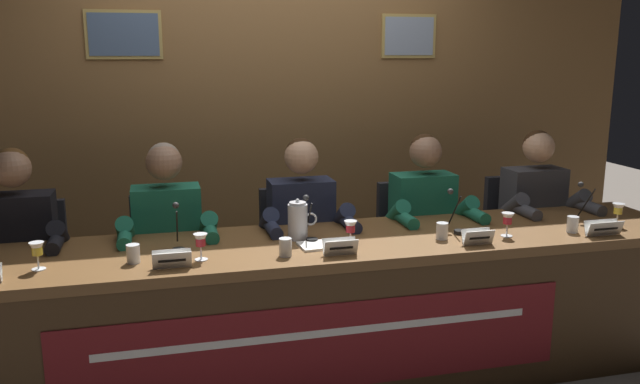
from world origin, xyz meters
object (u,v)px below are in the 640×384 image
object	(u,v)px
water_cup_far_right	(573,225)
panelist_left	(168,240)
microphone_right	(456,218)
microphone_left	(178,235)
juice_glass_far_right	(618,210)
juice_glass_left	(201,242)
panelist_far_right	(540,215)
panelist_far_left	(17,251)
panelist_center	(304,231)
microphone_center	(310,226)
juice_glass_far_left	(37,251)
nameplate_left	(172,259)
chair_right	(413,257)
juice_glass_right	(508,220)
panelist_right	(427,222)
document_stack_center	(321,245)
water_cup_right	(442,232)
chair_center	(297,267)
conference_table	(325,292)
chair_far_left	(29,289)
nameplate_right	(478,237)
chair_left	(170,277)
nameplate_center	(340,247)
water_cup_left	(133,255)
nameplate_far_right	(604,228)
water_cup_center	(285,248)
chair_far_right	(519,248)
water_pitcher_central	(298,221)
microphone_far_right	(588,210)
juice_glass_center	(350,228)

from	to	relation	value
water_cup_far_right	panelist_left	bearing A→B (deg)	165.45
microphone_right	water_cup_far_right	size ratio (longest dim) A/B	2.54
microphone_left	juice_glass_far_right	world-z (taller)	microphone_left
juice_glass_left	panelist_far_right	distance (m)	2.15
panelist_far_left	microphone_right	size ratio (longest dim) A/B	5.64
juice_glass_far_right	water_cup_far_right	world-z (taller)	juice_glass_far_right
panelist_center	microphone_center	world-z (taller)	panelist_center
juice_glass_left	microphone_right	world-z (taller)	microphone_right
juice_glass_far_left	nameplate_left	world-z (taller)	juice_glass_far_left
panelist_left	microphone_right	distance (m)	1.53
chair_right	juice_glass_right	distance (m)	0.85
microphone_right	panelist_right	bearing A→B (deg)	89.07
document_stack_center	water_cup_right	bearing A→B (deg)	-3.05
chair_center	panelist_far_right	bearing A→B (deg)	-7.65
conference_table	panelist_center	bearing A→B (deg)	89.76
chair_far_left	panelist_left	xyz separation A→B (m)	(0.74, -0.20, 0.28)
panelist_center	nameplate_right	size ratio (longest dim) A/B	7.91
microphone_right	chair_left	bearing A→B (deg)	158.61
nameplate_center	juice_glass_right	world-z (taller)	juice_glass_right
conference_table	document_stack_center	xyz separation A→B (m)	(-0.02, 0.02, 0.24)
water_cup_left	nameplate_far_right	size ratio (longest dim) A/B	0.43
juice_glass_far_right	microphone_left	bearing A→B (deg)	176.50
water_cup_center	chair_far_right	size ratio (longest dim) A/B	0.10
nameplate_center	water_pitcher_central	bearing A→B (deg)	113.34
panelist_left	nameplate_far_right	size ratio (longest dim) A/B	6.12
nameplate_right	panelist_far_right	size ratio (longest dim) A/B	0.13
juice_glass_far_left	panelist_center	size ratio (longest dim) A/B	0.10
chair_center	microphone_center	size ratio (longest dim) A/B	4.13
panelist_far_left	microphone_left	size ratio (longest dim) A/B	5.64
panelist_center	water_cup_center	world-z (taller)	panelist_center
panelist_left	juice_glass_far_left	bearing A→B (deg)	-139.36
water_pitcher_central	juice_glass_right	bearing A→B (deg)	-11.79
microphone_right	water_cup_left	bearing A→B (deg)	-176.19
nameplate_right	panelist_far_right	distance (m)	0.98
microphone_center	juice_glass_right	xyz separation A→B (m)	(1.00, -0.18, 0.01)
water_cup_right	water_pitcher_central	bearing A→B (deg)	165.40
nameplate_left	water_cup_far_right	size ratio (longest dim) A/B	1.98
panelist_far_left	juice_glass_far_right	xyz separation A→B (m)	(3.12, -0.48, 0.13)
microphone_far_right	juice_glass_left	bearing A→B (deg)	-176.47
juice_glass_left	nameplate_far_right	xyz separation A→B (m)	(2.05, -0.11, -0.05)
nameplate_far_right	water_cup_far_right	xyz separation A→B (m)	(-0.12, 0.09, -0.00)
chair_right	water_pitcher_central	world-z (taller)	water_pitcher_central
microphone_center	conference_table	bearing A→B (deg)	-71.09
microphone_center	microphone_far_right	size ratio (longest dim) A/B	1.00
nameplate_left	microphone_left	size ratio (longest dim) A/B	0.78
document_stack_center	water_cup_center	bearing A→B (deg)	-151.33
panelist_left	chair_center	size ratio (longest dim) A/B	1.37
panelist_far_left	water_cup_right	bearing A→B (deg)	-13.09
water_cup_center	nameplate_right	xyz separation A→B (m)	(0.95, -0.06, 0.00)
juice_glass_center	panelist_far_right	xyz separation A→B (m)	(1.36, 0.47, -0.13)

